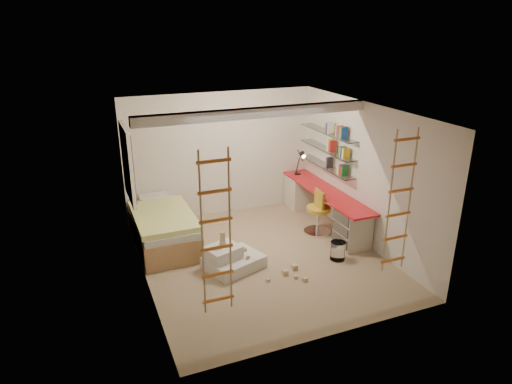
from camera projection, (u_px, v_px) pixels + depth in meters
name	position (u px, v px, depth m)	size (l,w,h in m)	color
floor	(262.00, 259.00, 7.99)	(4.50, 4.50, 0.00)	tan
ceiling_beam	(256.00, 113.00, 7.36)	(4.00, 0.18, 0.16)	white
window_frame	(127.00, 163.00, 8.05)	(0.06, 1.15, 1.35)	white
window_blind	(130.00, 163.00, 8.07)	(0.02, 1.00, 1.20)	#4C2D1E
rope_ladder_left	(216.00, 234.00, 5.47)	(0.41, 0.04, 2.13)	orange
rope_ladder_right	(399.00, 203.00, 6.42)	(0.41, 0.04, 2.13)	orange
waste_bin	(338.00, 251.00, 7.93)	(0.26, 0.26, 0.33)	white
desk	(324.00, 206.00, 9.20)	(0.56, 2.80, 0.75)	red
shelves	(327.00, 150.00, 9.10)	(0.25, 1.80, 0.71)	white
bed	(163.00, 228.00, 8.42)	(1.02, 2.00, 0.69)	#AD7F51
task_lamp	(301.00, 159.00, 9.76)	(0.14, 0.36, 0.57)	black
swivel_chair	(318.00, 218.00, 8.84)	(0.57, 0.57, 0.90)	gold
play_platform	(231.00, 259.00, 7.66)	(1.08, 0.95, 0.40)	silver
toy_blocks	(257.00, 259.00, 7.49)	(1.22, 1.04, 0.67)	#CCB284
books	(327.00, 143.00, 9.05)	(0.14, 0.70, 0.92)	#1E722D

